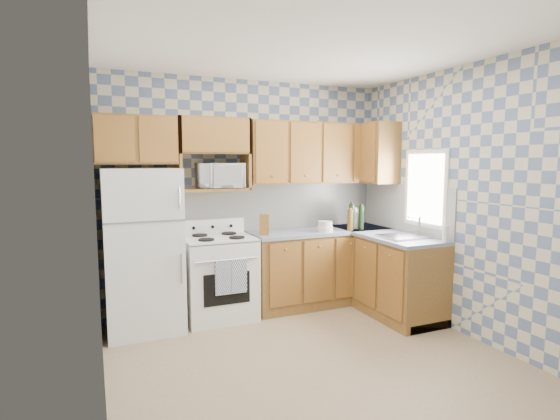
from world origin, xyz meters
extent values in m
plane|color=#886E55|center=(0.00, 0.00, 0.00)|extent=(3.40, 3.40, 0.00)
cube|color=slate|center=(0.00, 1.60, 1.35)|extent=(3.40, 0.02, 2.70)
cube|color=slate|center=(1.70, 0.00, 1.35)|extent=(0.02, 3.20, 2.70)
cube|color=silver|center=(0.40, 1.59, 1.20)|extent=(2.60, 0.02, 0.56)
cube|color=silver|center=(1.69, 0.80, 1.20)|extent=(0.02, 1.60, 0.56)
cube|color=white|center=(-1.27, 1.25, 0.84)|extent=(0.75, 0.70, 1.68)
cube|color=white|center=(-0.47, 1.28, 0.45)|extent=(0.76, 0.65, 0.90)
cube|color=silver|center=(-0.47, 1.28, 0.91)|extent=(0.76, 0.65, 0.02)
cube|color=white|center=(-0.47, 1.55, 1.00)|extent=(0.76, 0.08, 0.17)
cube|color=navy|center=(-0.51, 0.93, 0.55)|extent=(0.17, 0.02, 0.36)
cube|color=navy|center=(-0.35, 0.93, 0.55)|extent=(0.17, 0.02, 0.36)
cube|color=brown|center=(0.82, 1.30, 0.44)|extent=(1.75, 0.60, 0.88)
cube|color=brown|center=(1.40, 0.80, 0.44)|extent=(0.60, 1.60, 0.88)
cube|color=slate|center=(0.82, 1.30, 0.90)|extent=(1.77, 0.63, 0.04)
cube|color=slate|center=(1.40, 0.80, 0.90)|extent=(0.63, 1.60, 0.04)
cube|color=brown|center=(0.82, 1.44, 1.85)|extent=(1.75, 0.33, 0.74)
cube|color=brown|center=(-1.29, 1.44, 1.97)|extent=(0.82, 0.33, 0.50)
cube|color=brown|center=(1.53, 1.25, 1.85)|extent=(0.33, 0.70, 0.74)
cube|color=brown|center=(-0.47, 1.44, 1.44)|extent=(0.80, 0.33, 0.03)
imported|color=white|center=(-0.40, 1.43, 1.59)|extent=(0.52, 0.36, 0.28)
cube|color=#B7B7BC|center=(1.40, 0.45, 0.93)|extent=(0.48, 0.40, 0.03)
cube|color=silver|center=(1.69, 0.45, 1.45)|extent=(0.02, 0.66, 0.86)
cylinder|color=black|center=(1.18, 1.16, 1.08)|extent=(0.07, 0.07, 0.31)
cylinder|color=black|center=(1.28, 1.10, 1.06)|extent=(0.07, 0.07, 0.29)
cylinder|color=#543D15|center=(1.33, 1.20, 1.05)|extent=(0.07, 0.07, 0.27)
cylinder|color=#543D15|center=(1.11, 1.08, 1.04)|extent=(0.07, 0.07, 0.25)
cube|color=brown|center=(0.05, 1.20, 1.04)|extent=(0.14, 0.14, 0.23)
cylinder|color=white|center=(1.27, 1.22, 1.02)|extent=(0.16, 0.16, 0.21)
cylinder|color=silver|center=(1.61, 0.05, 1.01)|extent=(0.06, 0.06, 0.17)
camera|label=1|loc=(-1.72, -3.36, 1.75)|focal=28.00mm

